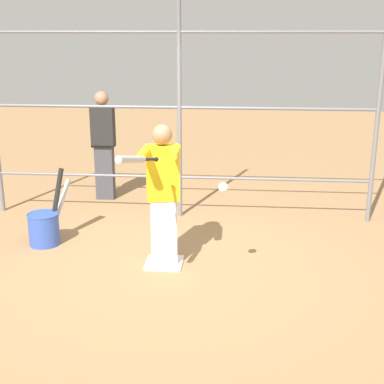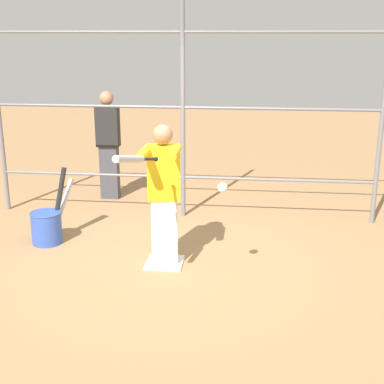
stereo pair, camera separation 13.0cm
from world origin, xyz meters
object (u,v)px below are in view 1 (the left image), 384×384
Objects in this scene: batter at (163,192)px; softball_in_flight at (223,187)px; bat_bucket at (45,226)px; bystander_behind_fence at (104,144)px; baseball_bat_swinging at (134,159)px.

softball_in_flight is (-0.65, 0.45, 0.20)m from batter.
bat_bucket is 1.97m from bystander_behind_fence.
softball_in_flight is (-0.76, -0.43, -0.36)m from baseball_bat_swinging.
baseball_bat_swinging is at bearing 108.99° from bystander_behind_fence.
bystander_behind_fence is at bearing -98.45° from bat_bucket.
bat_bucket is (1.38, -1.35, -1.17)m from baseball_bat_swinging.
softball_in_flight is 0.11× the size of bat_bucket.
bystander_behind_fence is (1.10, -3.20, -0.54)m from baseball_bat_swinging.
batter is 2.61m from bystander_behind_fence.
baseball_bat_swinging is 0.94m from softball_in_flight.
batter is 0.95× the size of bystander_behind_fence.
batter is 1.74× the size of bat_bucket.
batter reaches higher than bat_bucket.
bystander_behind_fence is at bearing -62.33° from batter.
baseball_bat_swinging is at bearing 29.41° from softball_in_flight.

